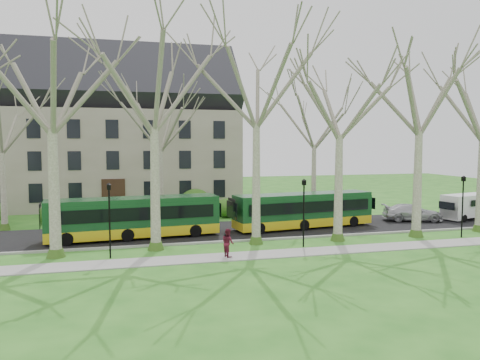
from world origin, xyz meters
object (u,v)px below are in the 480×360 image
bus_follow (304,210)px  pedestrian_b (228,243)px  sedan (412,213)px  bus_lead (134,217)px  van_a (468,207)px

bus_follow → pedestrian_b: 10.95m
bus_follow → sedan: (10.19, 0.66, -0.69)m
pedestrian_b → bus_lead: bearing=22.5°
bus_lead → bus_follow: size_ratio=1.05×
bus_lead → sedan: size_ratio=2.40×
sedan → van_a: van_a is taller
bus_follow → van_a: size_ratio=2.24×
bus_follow → pedestrian_b: (-7.83, -7.63, -0.57)m
van_a → sedan: bearing=161.4°
bus_lead → van_a: 28.36m
sedan → pedestrian_b: size_ratio=2.95×
van_a → pedestrian_b: 24.52m
sedan → pedestrian_b: (-18.02, -8.29, 0.12)m
bus_follow → van_a: bearing=-6.6°
bus_follow → sedan: bus_follow is taller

